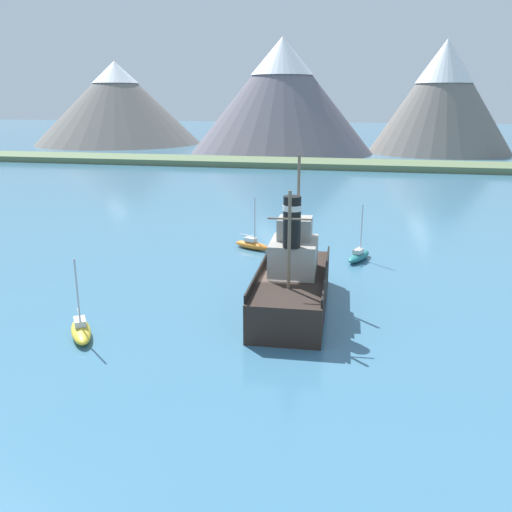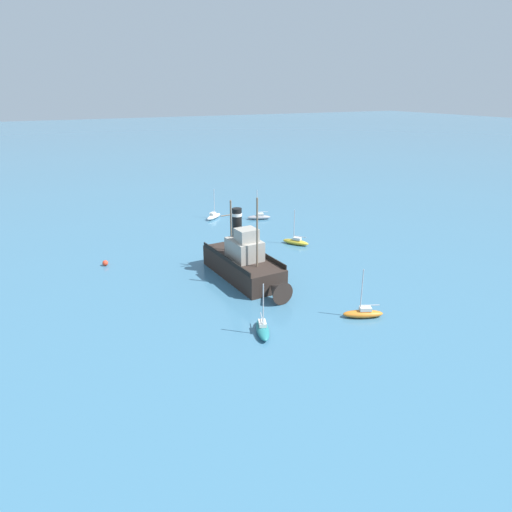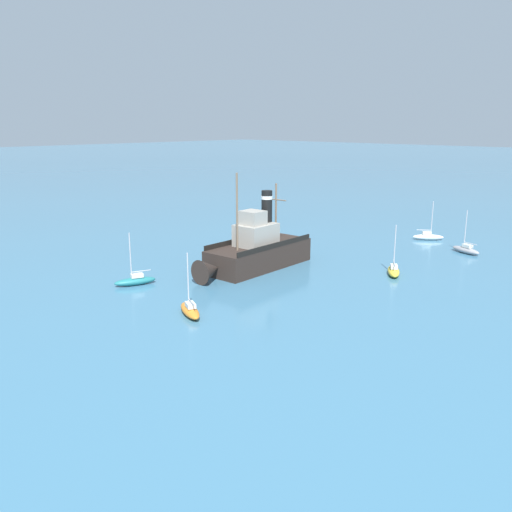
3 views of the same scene
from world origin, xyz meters
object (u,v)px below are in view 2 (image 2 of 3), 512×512
old_tugboat (245,263)px  sailboat_yellow (296,242)px  mooring_buoy (105,263)px  sailboat_white (214,216)px  sailboat_teal (263,329)px  sailboat_orange (363,313)px  sailboat_grey (259,217)px

old_tugboat → sailboat_yellow: 13.82m
sailboat_yellow → mooring_buoy: sailboat_yellow is taller
sailboat_white → sailboat_teal: size_ratio=1.00×
old_tugboat → sailboat_orange: old_tugboat is taller
sailboat_teal → sailboat_orange: same height
mooring_buoy → sailboat_grey: bearing=-159.4°
sailboat_grey → sailboat_yellow: bearing=84.0°
sailboat_teal → mooring_buoy: 25.01m
sailboat_white → sailboat_grey: bearing=149.3°
sailboat_white → sailboat_grey: 7.52m
sailboat_white → sailboat_grey: same height
old_tugboat → mooring_buoy: (13.41, -11.42, -1.49)m
sailboat_orange → sailboat_grey: 35.50m
sailboat_white → sailboat_orange: bearing=89.0°
old_tugboat → sailboat_white: size_ratio=2.97×
old_tugboat → sailboat_grey: size_ratio=2.97×
sailboat_orange → old_tugboat: bearing=-66.7°
sailboat_grey → sailboat_teal: bearing=62.9°
mooring_buoy → old_tugboat: bearing=139.6°
old_tugboat → mooring_buoy: 17.68m
sailboat_yellow → sailboat_orange: (5.68, 21.06, 0.00)m
old_tugboat → sailboat_orange: size_ratio=2.97×
sailboat_teal → sailboat_orange: bearing=170.1°
sailboat_orange → sailboat_grey: size_ratio=1.00×
sailboat_grey → sailboat_white: bearing=-30.7°
sailboat_orange → mooring_buoy: size_ratio=7.17×
sailboat_teal → mooring_buoy: bearing=-68.0°
sailboat_teal → mooring_buoy: sailboat_teal is taller
sailboat_yellow → sailboat_grey: size_ratio=1.00×
mooring_buoy → sailboat_white: bearing=-145.4°
sailboat_white → sailboat_teal: same height
old_tugboat → mooring_buoy: old_tugboat is taller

